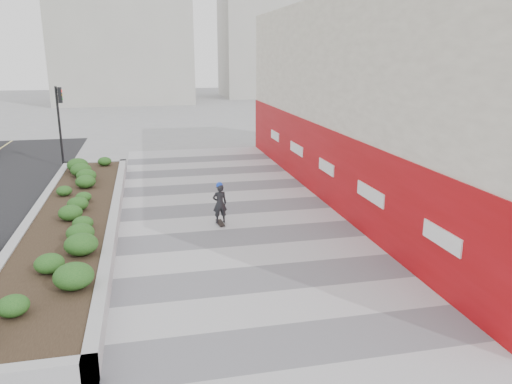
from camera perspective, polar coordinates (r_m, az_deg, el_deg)
ground at (r=11.99m, az=3.22°, el=-13.39°), size 160.00×160.00×0.00m
walkway at (r=14.61m, az=0.02°, el=-7.83°), size 8.00×36.00×0.01m
building at (r=21.56m, az=15.08°, el=10.16°), size 6.04×24.08×8.00m
planter at (r=18.10m, az=-20.16°, el=-2.74°), size 3.00×18.00×0.90m
traffic_signal_near at (r=28.09m, az=-21.51°, el=8.25°), size 0.33×0.28×4.20m
distant_bldg_north_l at (r=65.26m, az=-15.14°, el=18.70°), size 16.00×12.00×20.00m
distant_bldg_north_r at (r=72.61m, az=1.93°, el=20.40°), size 14.00×10.00×24.00m
manhole_cover at (r=14.71m, az=1.94°, el=-7.67°), size 0.44×0.44×0.01m
skateboarder at (r=17.39m, az=-4.16°, el=-1.28°), size 0.54×0.73×1.54m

